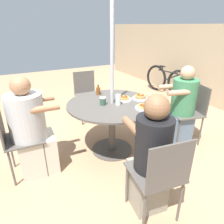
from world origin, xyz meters
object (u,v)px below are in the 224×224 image
object	(u,v)px
patio_table	(112,113)
patio_chair_north	(16,136)
pancake_plate_a	(144,107)
syrup_bottle	(98,91)
bicycle	(167,80)
coffee_cup	(103,101)
patio_chair_south	(191,109)
pancake_plate_b	(124,99)
diner_south	(181,110)
diner_east	(150,160)
patio_chair_west	(86,92)
drinking_glass_a	(118,100)
patio_chair_east	(160,173)
diner_north	(32,132)
pancake_plate_c	(140,97)

from	to	relation	value
patio_table	patio_chair_north	world-z (taller)	patio_chair_north
pancake_plate_a	syrup_bottle	distance (m)	0.81
pancake_plate_a	bicycle	bearing A→B (deg)	131.93
coffee_cup	patio_chair_south	bearing A→B (deg)	76.37
pancake_plate_a	pancake_plate_b	xyz separation A→B (m)	(-0.38, -0.07, 0.00)
diner_south	syrup_bottle	size ratio (longest dim) A/B	8.08
diner_south	pancake_plate_b	distance (m)	0.88
diner_east	patio_chair_west	xyz separation A→B (m)	(-2.21, 0.24, -0.02)
diner_south	drinking_glass_a	distance (m)	1.00
patio_chair_south	patio_chair_west	xyz separation A→B (m)	(-1.51, -1.06, 0.00)
patio_chair_east	patio_chair_north	bearing A→B (deg)	137.84
patio_table	patio_chair_west	world-z (taller)	patio_chair_west
patio_chair_east	patio_chair_south	size ratio (longest dim) A/B	1.00
diner_north	drinking_glass_a	world-z (taller)	diner_north
patio_chair_west	syrup_bottle	world-z (taller)	patio_chair_west
coffee_cup	syrup_bottle	bearing A→B (deg)	163.56
patio_table	pancake_plate_c	world-z (taller)	pancake_plate_c
bicycle	syrup_bottle	bearing A→B (deg)	-70.52
patio_chair_north	coffee_cup	xyz separation A→B (m)	(0.05, 1.06, 0.25)
pancake_plate_c	coffee_cup	distance (m)	0.56
patio_chair_north	diner_north	size ratio (longest dim) A/B	0.74
syrup_bottle	patio_chair_south	bearing A→B (deg)	58.18
patio_chair_east	bicycle	world-z (taller)	patio_chair_east
pancake_plate_c	syrup_bottle	size ratio (longest dim) A/B	1.54
patio_chair_east	syrup_bottle	distance (m)	1.62
coffee_cup	bicycle	xyz separation A→B (m)	(-1.64, 2.61, -0.43)
pancake_plate_c	bicycle	world-z (taller)	pancake_plate_c
pancake_plate_b	syrup_bottle	xyz separation A→B (m)	(-0.39, -0.20, 0.04)
diner_east	pancake_plate_a	world-z (taller)	diner_east
bicycle	drinking_glass_a	bearing A→B (deg)	-61.44
patio_chair_north	diner_south	size ratio (longest dim) A/B	0.76
diner_north	bicycle	xyz separation A→B (m)	(-1.60, 3.51, -0.19)
patio_table	pancake_plate_a	distance (m)	0.47
diner_south	patio_table	bearing A→B (deg)	90.00
diner_east	drinking_glass_a	size ratio (longest dim) A/B	8.72
syrup_bottle	bicycle	world-z (taller)	syrup_bottle
patio_table	bicycle	size ratio (longest dim) A/B	0.83
patio_chair_south	pancake_plate_c	xyz separation A→B (m)	(-0.27, -0.73, 0.23)
patio_chair_north	bicycle	distance (m)	4.01
diner_north	diner_south	distance (m)	2.04
diner_north	patio_chair_west	distance (m)	1.60
syrup_bottle	bicycle	bearing A→B (deg)	116.26
coffee_cup	bicycle	distance (m)	3.12
pancake_plate_a	patio_table	bearing A→B (deg)	-143.55
pancake_plate_b	syrup_bottle	distance (m)	0.44
patio_chair_west	drinking_glass_a	size ratio (longest dim) A/B	6.56
diner_south	coffee_cup	bearing A→B (deg)	91.79
diner_east	coffee_cup	distance (m)	1.05
pancake_plate_b	pancake_plate_c	xyz separation A→B (m)	(0.07, 0.23, 0.00)
pancake_plate_b	bicycle	distance (m)	2.83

